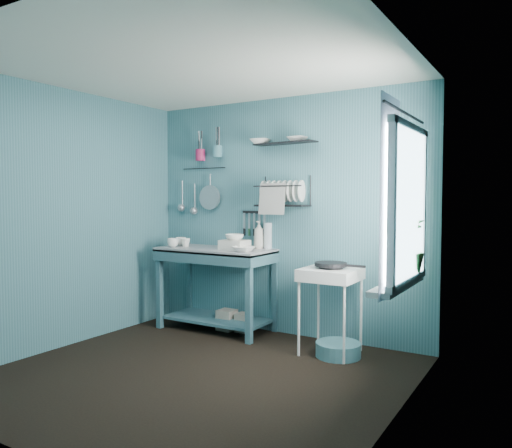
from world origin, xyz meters
The scene contains 36 objects.
floor centered at (0.00, 0.00, 0.00)m, with size 3.20×3.20×0.00m, color black.
ceiling centered at (0.00, 0.00, 2.50)m, with size 3.20×3.20×0.00m, color silver.
wall_back centered at (0.00, 1.50, 1.25)m, with size 3.20×3.20×0.00m, color #396B75.
wall_front centered at (0.00, -1.50, 1.25)m, with size 3.20×3.20×0.00m, color #396B75.
wall_left centered at (-1.60, 0.00, 1.25)m, with size 3.00×3.00×0.00m, color #396B75.
wall_right centered at (1.60, 0.00, 1.25)m, with size 3.00×3.00×0.00m, color #396B75.
work_counter centered at (-0.69, 1.23, 0.45)m, with size 1.27×0.64×0.90m, color #305964.
mug_left centered at (-1.17, 1.07, 0.95)m, with size 0.12×0.12×0.10m, color white.
mug_mid centered at (-1.07, 1.17, 0.95)m, with size 0.10×0.10×0.09m, color white.
mug_right centered at (-1.19, 1.23, 0.95)m, with size 0.12×0.12×0.10m, color white.
wash_tub centered at (-0.44, 1.21, 0.95)m, with size 0.28×0.22×0.10m, color silver.
tub_bowl centered at (-0.44, 1.21, 1.03)m, with size 0.20×0.20×0.06m, color white.
soap_bottle centered at (-0.27, 1.43, 1.05)m, with size 0.12×0.12×0.30m, color silver.
water_bottle centered at (-0.17, 1.45, 1.04)m, with size 0.09×0.09×0.28m, color silver.
counter_bowl centered at (-0.24, 1.08, 0.93)m, with size 0.22×0.22×0.05m, color white.
hotplate_stand centered at (0.71, 1.10, 0.40)m, with size 0.50×0.50×0.80m, color white.
frying_pan centered at (0.71, 1.10, 0.83)m, with size 0.30×0.30×0.04m, color black.
knife_strip centered at (-0.34, 1.47, 1.29)m, with size 0.32×0.02×0.03m, color black.
dish_rack centered at (0.05, 1.37, 1.52)m, with size 0.55×0.24×0.32m, color black.
upper_shelf centered at (0.06, 1.40, 2.01)m, with size 0.70×0.18×0.01m, color black.
shelf_bowl_left centered at (-0.23, 1.40, 2.05)m, with size 0.21×0.21×0.05m, color white.
shelf_bowl_right centered at (0.21, 1.40, 2.05)m, with size 0.20×0.20×0.05m, color white.
utensil_cup_magenta centered at (-1.04, 1.42, 1.94)m, with size 0.11×0.11×0.13m, color #AE2051.
utensil_cup_teal centered at (-0.80, 1.42, 1.97)m, with size 0.11×0.11×0.13m, color teal.
colander centered at (-0.93, 1.45, 1.45)m, with size 0.28×0.28×0.03m, color #A9ABB1.
ladle_outer centered at (-1.34, 1.46, 1.50)m, with size 0.01×0.01×0.30m, color #A9ABB1.
ladle_inner centered at (-1.16, 1.46, 1.46)m, with size 0.01×0.01×0.30m, color #A9ABB1.
hook_rail centered at (-1.03, 1.47, 1.79)m, with size 0.01×0.01×0.60m, color black.
window_glass centered at (1.59, 0.45, 1.40)m, with size 1.10×1.10×0.00m, color white.
windowsill centered at (1.50, 0.45, 0.81)m, with size 0.16×0.95×0.04m, color white.
curtain centered at (1.52, 0.15, 1.45)m, with size 1.35×1.35×0.00m, color silver.
curtain_rod centered at (1.54, 0.45, 2.05)m, with size 0.02×0.02×1.05m, color black.
potted_plant centered at (1.49, 0.72, 1.07)m, with size 0.27×0.27×0.48m, color #27632C.
storage_tin_large centered at (-0.59, 1.28, 0.11)m, with size 0.18×0.18×0.22m, color gray.
storage_tin_small centered at (-0.39, 1.31, 0.10)m, with size 0.15×0.15×0.20m, color gray.
floor_basin centered at (0.81, 1.04, 0.07)m, with size 0.41×0.41×0.13m, color teal.
Camera 1 is at (2.48, -3.18, 1.45)m, focal length 35.00 mm.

